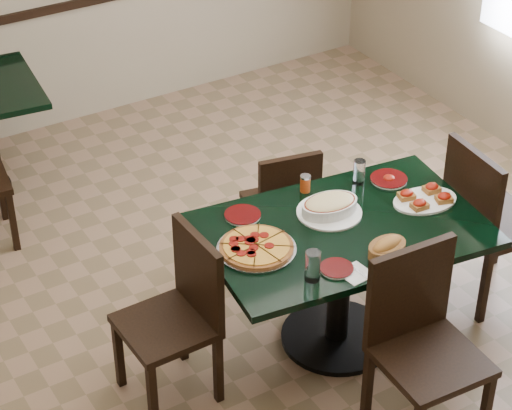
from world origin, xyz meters
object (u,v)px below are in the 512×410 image
chair_far (284,202)px  lasagna_casserole (329,206)px  bread_basket (387,248)px  chair_right (485,215)px  main_table (341,256)px  chair_near (420,335)px  bruschetta_platter (425,198)px  chair_left (180,309)px  pepperoni_pizza (256,247)px

chair_far → lasagna_casserole: bearing=91.1°
bread_basket → chair_right: bearing=2.3°
chair_right → main_table: bearing=88.6°
chair_near → bruschetta_platter: size_ratio=2.55×
lasagna_casserole → chair_far: bearing=84.7°
chair_near → chair_left: (-0.85, 0.80, -0.04)m
chair_near → chair_left: 1.17m
chair_right → chair_left: size_ratio=1.08×
main_table → lasagna_casserole: size_ratio=4.46×
chair_near → bruschetta_platter: 0.87m
pepperoni_pizza → bruschetta_platter: bruschetta_platter is taller
chair_near → bruschetta_platter: chair_near is taller
lasagna_casserole → bruschetta_platter: (0.49, -0.17, -0.02)m
chair_near → bruschetta_platter: (0.53, 0.65, 0.22)m
chair_left → pepperoni_pizza: (0.40, -0.05, 0.25)m
chair_near → chair_left: bearing=139.7°
chair_left → chair_far: bearing=120.5°
chair_near → pepperoni_pizza: 0.89m
pepperoni_pizza → lasagna_casserole: lasagna_casserole is taller
chair_near → lasagna_casserole: 0.86m
chair_far → lasagna_casserole: size_ratio=2.35×
chair_left → bread_basket: bearing=64.6°
chair_right → chair_near: bearing=127.1°
main_table → pepperoni_pizza: (-0.48, 0.06, 0.20)m
chair_far → bread_basket: size_ratio=3.34×
chair_far → lasagna_casserole: lasagna_casserole is taller
chair_right → lasagna_casserole: 0.95m
pepperoni_pizza → bruschetta_platter: (0.98, -0.09, 0.01)m
chair_left → main_table: bearing=81.3°
chair_far → chair_left: 1.18m
bruschetta_platter → pepperoni_pizza: bearing=-176.9°
main_table → chair_left: 0.89m
chair_far → pepperoni_pizza: size_ratio=2.03×
main_table → bread_basket: 0.38m
bread_basket → bruschetta_platter: size_ratio=0.62×
main_table → pepperoni_pizza: 0.52m
chair_far → pepperoni_pizza: chair_far is taller
pepperoni_pizza → chair_left: bearing=172.4°
bruschetta_platter → chair_far: bearing=125.0°
chair_far → bruschetta_platter: bruschetta_platter is taller
main_table → lasagna_casserole: lasagna_casserole is taller
chair_far → pepperoni_pizza: bearing=60.0°
chair_far → chair_near: (-0.15, -1.42, 0.12)m
pepperoni_pizza → chair_near: bearing=-58.9°
chair_left → bruschetta_platter: chair_left is taller
main_table → chair_left: chair_left is taller
pepperoni_pizza → bruschetta_platter: 0.98m
chair_right → bruschetta_platter: 0.46m
chair_left → lasagna_casserole: 0.93m
chair_near → bread_basket: size_ratio=4.13×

